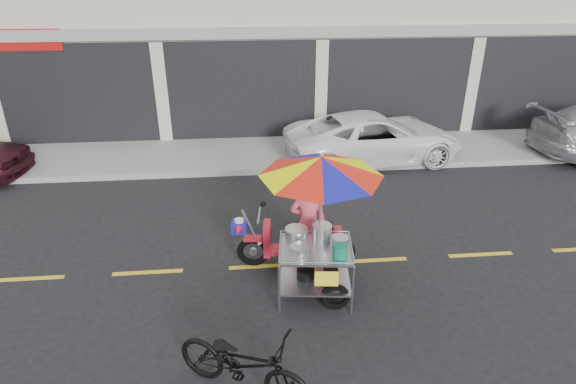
{
  "coord_description": "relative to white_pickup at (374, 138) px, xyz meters",
  "views": [
    {
      "loc": [
        -2.22,
        -7.08,
        4.9
      ],
      "look_at": [
        -1.5,
        0.6,
        1.15
      ],
      "focal_mm": 30.0,
      "sensor_mm": 36.0,
      "label": 1
    }
  ],
  "objects": [
    {
      "name": "ground",
      "position": [
        -1.15,
        -4.7,
        -0.65
      ],
      "size": [
        90.0,
        90.0,
        0.0
      ],
      "primitive_type": "plane",
      "color": "black"
    },
    {
      "name": "sidewalk",
      "position": [
        -1.15,
        0.8,
        -0.57
      ],
      "size": [
        45.0,
        3.0,
        0.15
      ],
      "primitive_type": "cube",
      "color": "gray",
      "rests_on": "ground"
    },
    {
      "name": "centerline",
      "position": [
        -1.15,
        -4.7,
        -0.64
      ],
      "size": [
        42.0,
        0.1,
        0.01
      ],
      "primitive_type": "cube",
      "color": "gold",
      "rests_on": "ground"
    },
    {
      "name": "white_pickup",
      "position": [
        0.0,
        0.0,
        0.0
      ],
      "size": [
        4.92,
        2.82,
        1.29
      ],
      "primitive_type": "imported",
      "rotation": [
        0.0,
        0.0,
        1.72
      ],
      "color": "white",
      "rests_on": "ground"
    },
    {
      "name": "near_bicycle",
      "position": [
        -3.51,
        -7.41,
        -0.17
      ],
      "size": [
        1.9,
        1.46,
        0.96
      ],
      "primitive_type": "imported",
      "rotation": [
        0.0,
        0.0,
        1.05
      ],
      "color": "black",
      "rests_on": "ground"
    },
    {
      "name": "food_vendor_rig",
      "position": [
        -2.35,
        -5.22,
        0.87
      ],
      "size": [
        2.4,
        2.1,
        2.41
      ],
      "rotation": [
        0.0,
        0.0,
        -0.11
      ],
      "color": "black",
      "rests_on": "ground"
    }
  ]
}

